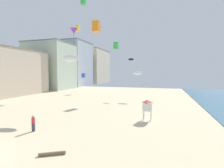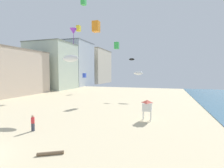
{
  "view_description": "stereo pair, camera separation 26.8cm",
  "coord_description": "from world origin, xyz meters",
  "px_view_note": "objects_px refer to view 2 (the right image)",
  "views": [
    {
      "loc": [
        12.66,
        -7.38,
        5.87
      ],
      "look_at": [
        5.46,
        16.03,
        4.27
      ],
      "focal_mm": 27.23,
      "sensor_mm": 36.0,
      "label": 1
    },
    {
      "loc": [
        12.91,
        -7.3,
        5.87
      ],
      "look_at": [
        5.46,
        16.03,
        4.27
      ],
      "focal_mm": 27.23,
      "sensor_mm": 36.0,
      "label": 2
    }
  ],
  "objects_px": {
    "kite_white_parafoil": "(138,73)",
    "driftwood_log": "(51,153)",
    "kite_black_parafoil": "(132,59)",
    "kite_flyer": "(33,122)",
    "kite_green_box": "(117,46)",
    "kite_purple_delta": "(73,31)",
    "kite_white_parafoil_2": "(71,58)",
    "kite_green_box_2": "(84,1)",
    "kite_yellow_box": "(78,28)",
    "kite_blue_box": "(84,75)",
    "lifeguard_stand": "(147,106)",
    "kite_orange_box_2": "(96,27)"
  },
  "relations": [
    {
      "from": "kite_white_parafoil",
      "to": "driftwood_log",
      "type": "bearing_deg",
      "value": -94.01
    },
    {
      "from": "kite_white_parafoil",
      "to": "kite_black_parafoil",
      "type": "bearing_deg",
      "value": 124.28
    },
    {
      "from": "kite_flyer",
      "to": "kite_green_box",
      "type": "relative_size",
      "value": 1.11
    },
    {
      "from": "kite_purple_delta",
      "to": "kite_white_parafoil_2",
      "type": "distance_m",
      "value": 5.76
    },
    {
      "from": "kite_green_box_2",
      "to": "kite_yellow_box",
      "type": "bearing_deg",
      "value": 120.54
    },
    {
      "from": "kite_blue_box",
      "to": "kite_yellow_box",
      "type": "bearing_deg",
      "value": -90.13
    },
    {
      "from": "kite_green_box_2",
      "to": "kite_flyer",
      "type": "bearing_deg",
      "value": -100.58
    },
    {
      "from": "kite_green_box",
      "to": "kite_green_box_2",
      "type": "bearing_deg",
      "value": -92.49
    },
    {
      "from": "kite_green_box",
      "to": "kite_yellow_box",
      "type": "xyz_separation_m",
      "value": [
        -12.23,
        5.21,
        5.97
      ]
    },
    {
      "from": "lifeguard_stand",
      "to": "kite_blue_box",
      "type": "xyz_separation_m",
      "value": [
        -20.62,
        23.73,
        3.32
      ]
    },
    {
      "from": "kite_green_box_2",
      "to": "kite_black_parafoil",
      "type": "xyz_separation_m",
      "value": [
        3.23,
        18.53,
        -6.7
      ]
    },
    {
      "from": "kite_flyer",
      "to": "kite_purple_delta",
      "type": "xyz_separation_m",
      "value": [
        2.42,
        4.05,
        9.76
      ]
    },
    {
      "from": "driftwood_log",
      "to": "kite_purple_delta",
      "type": "bearing_deg",
      "value": 108.06
    },
    {
      "from": "kite_black_parafoil",
      "to": "kite_white_parafoil_2",
      "type": "distance_m",
      "value": 19.46
    },
    {
      "from": "kite_green_box_2",
      "to": "kite_white_parafoil",
      "type": "bearing_deg",
      "value": 71.06
    },
    {
      "from": "driftwood_log",
      "to": "kite_black_parafoil",
      "type": "distance_m",
      "value": 31.88
    },
    {
      "from": "kite_orange_box_2",
      "to": "kite_green_box_2",
      "type": "xyz_separation_m",
      "value": [
        -2.71,
        1.99,
        4.19
      ]
    },
    {
      "from": "kite_black_parafoil",
      "to": "driftwood_log",
      "type": "bearing_deg",
      "value": -89.71
    },
    {
      "from": "kite_purple_delta",
      "to": "kite_yellow_box",
      "type": "relative_size",
      "value": 1.2
    },
    {
      "from": "kite_black_parafoil",
      "to": "kite_white_parafoil_2",
      "type": "bearing_deg",
      "value": -105.85
    },
    {
      "from": "driftwood_log",
      "to": "kite_white_parafoil",
      "type": "relative_size",
      "value": 0.92
    },
    {
      "from": "kite_white_parafoil",
      "to": "kite_green_box",
      "type": "height_order",
      "value": "kite_green_box"
    },
    {
      "from": "lifeguard_stand",
      "to": "driftwood_log",
      "type": "bearing_deg",
      "value": -101.38
    },
    {
      "from": "kite_flyer",
      "to": "lifeguard_stand",
      "type": "height_order",
      "value": "lifeguard_stand"
    },
    {
      "from": "lifeguard_stand",
      "to": "kite_white_parafoil_2",
      "type": "height_order",
      "value": "kite_white_parafoil_2"
    },
    {
      "from": "kite_white_parafoil",
      "to": "kite_white_parafoil_2",
      "type": "xyz_separation_m",
      "value": [
        -7.39,
        -15.63,
        2.15
      ]
    },
    {
      "from": "kite_green_box",
      "to": "kite_black_parafoil",
      "type": "xyz_separation_m",
      "value": [
        2.6,
        4.07,
        -2.76
      ]
    },
    {
      "from": "kite_white_parafoil_2",
      "to": "kite_white_parafoil",
      "type": "bearing_deg",
      "value": 64.7
    },
    {
      "from": "kite_orange_box_2",
      "to": "kite_yellow_box",
      "type": "bearing_deg",
      "value": 123.47
    },
    {
      "from": "kite_green_box",
      "to": "kite_purple_delta",
      "type": "bearing_deg",
      "value": -89.3
    },
    {
      "from": "kite_flyer",
      "to": "kite_yellow_box",
      "type": "height_order",
      "value": "kite_yellow_box"
    },
    {
      "from": "kite_flyer",
      "to": "kite_orange_box_2",
      "type": "distance_m",
      "value": 13.19
    },
    {
      "from": "kite_green_box",
      "to": "lifeguard_stand",
      "type": "bearing_deg",
      "value": -61.35
    },
    {
      "from": "driftwood_log",
      "to": "kite_blue_box",
      "type": "relative_size",
      "value": 1.43
    },
    {
      "from": "kite_flyer",
      "to": "kite_black_parafoil",
      "type": "xyz_separation_m",
      "value": [
        4.79,
        26.89,
        8.22
      ]
    },
    {
      "from": "kite_blue_box",
      "to": "kite_black_parafoil",
      "type": "xyz_separation_m",
      "value": [
        14.82,
        -4.31,
        3.98
      ]
    },
    {
      "from": "kite_green_box",
      "to": "kite_flyer",
      "type": "bearing_deg",
      "value": -95.48
    },
    {
      "from": "lifeguard_stand",
      "to": "kite_green_box_2",
      "type": "relative_size",
      "value": 2.61
    },
    {
      "from": "kite_green_box",
      "to": "kite_purple_delta",
      "type": "relative_size",
      "value": 0.81
    },
    {
      "from": "driftwood_log",
      "to": "kite_orange_box_2",
      "type": "relative_size",
      "value": 1.43
    },
    {
      "from": "kite_orange_box_2",
      "to": "kite_black_parafoil",
      "type": "relative_size",
      "value": 0.96
    },
    {
      "from": "kite_green_box_2",
      "to": "kite_purple_delta",
      "type": "bearing_deg",
      "value": -78.72
    },
    {
      "from": "driftwood_log",
      "to": "kite_blue_box",
      "type": "distance_m",
      "value": 38.3
    },
    {
      "from": "kite_orange_box_2",
      "to": "kite_white_parafoil_2",
      "type": "height_order",
      "value": "kite_orange_box_2"
    },
    {
      "from": "kite_white_parafoil_2",
      "to": "kite_blue_box",
      "type": "bearing_deg",
      "value": 112.49
    },
    {
      "from": "driftwood_log",
      "to": "kite_green_box",
      "type": "distance_m",
      "value": 29.14
    },
    {
      "from": "driftwood_log",
      "to": "kite_purple_delta",
      "type": "distance_m",
      "value": 13.33
    },
    {
      "from": "kite_green_box",
      "to": "kite_blue_box",
      "type": "bearing_deg",
      "value": 145.59
    },
    {
      "from": "kite_green_box_2",
      "to": "kite_blue_box",
      "type": "relative_size",
      "value": 0.75
    },
    {
      "from": "lifeguard_stand",
      "to": "kite_green_box_2",
      "type": "xyz_separation_m",
      "value": [
        -9.02,
        0.89,
        14.0
      ]
    }
  ]
}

